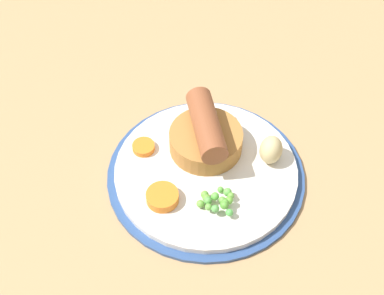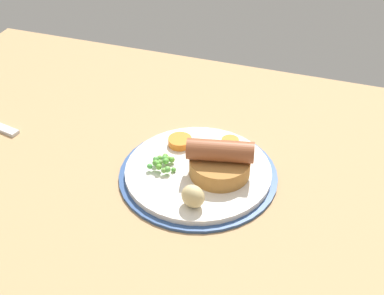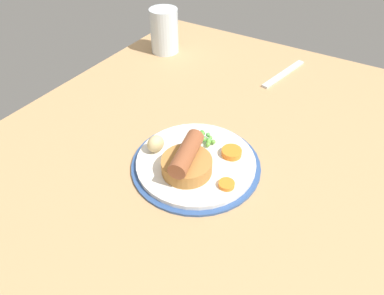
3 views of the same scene
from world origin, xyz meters
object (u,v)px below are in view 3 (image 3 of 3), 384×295
at_px(pea_pile, 204,138).
at_px(potato_chunk_0, 156,144).
at_px(dinner_plate, 196,163).
at_px(drinking_glass, 164,31).
at_px(carrot_slice_1, 232,152).
at_px(carrot_slice_3, 227,184).
at_px(sausage_pudding, 187,162).
at_px(fork, 284,74).

height_order(pea_pile, potato_chunk_0, potato_chunk_0).
distance_m(dinner_plate, pea_pile, 0.06).
distance_m(dinner_plate, drinking_glass, 0.49).
bearing_deg(carrot_slice_1, potato_chunk_0, -63.14).
bearing_deg(drinking_glass, carrot_slice_1, 49.66).
height_order(pea_pile, carrot_slice_1, pea_pile).
bearing_deg(carrot_slice_3, sausage_pudding, -86.59).
height_order(dinner_plate, sausage_pudding, sausage_pudding).
distance_m(potato_chunk_0, carrot_slice_1, 0.14).
bearing_deg(carrot_slice_1, pea_pile, -95.33).
bearing_deg(dinner_plate, carrot_slice_1, 133.30).
relative_size(dinner_plate, pea_pile, 5.43).
height_order(potato_chunk_0, drinking_glass, drinking_glass).
height_order(sausage_pudding, fork, sausage_pudding).
bearing_deg(dinner_plate, carrot_slice_3, 69.91).
height_order(dinner_plate, potato_chunk_0, potato_chunk_0).
bearing_deg(drinking_glass, potato_chunk_0, 32.78).
xyz_separation_m(pea_pile, fork, (-0.36, 0.04, -0.02)).
xyz_separation_m(potato_chunk_0, drinking_glass, (-0.38, -0.25, 0.03)).
relative_size(carrot_slice_1, carrot_slice_3, 1.36).
xyz_separation_m(sausage_pudding, potato_chunk_0, (-0.02, -0.08, -0.01)).
height_order(pea_pile, carrot_slice_3, pea_pile).
relative_size(carrot_slice_1, drinking_glass, 0.31).
xyz_separation_m(sausage_pudding, fork, (-0.44, 0.02, -0.03)).
bearing_deg(dinner_plate, potato_chunk_0, -77.16).
distance_m(sausage_pudding, carrot_slice_1, 0.10).
height_order(fork, drinking_glass, drinking_glass).
bearing_deg(fork, drinking_glass, -70.53).
bearing_deg(drinking_glass, fork, 97.94).
distance_m(carrot_slice_1, fork, 0.37).
xyz_separation_m(carrot_slice_1, fork, (-0.36, -0.03, -0.02)).
distance_m(potato_chunk_0, fork, 0.44).
bearing_deg(pea_pile, drinking_glass, -135.14).
height_order(potato_chunk_0, carrot_slice_1, potato_chunk_0).
bearing_deg(carrot_slice_3, potato_chunk_0, -93.96).
bearing_deg(pea_pile, fork, 174.41).
xyz_separation_m(dinner_plate, carrot_slice_3, (0.03, 0.08, 0.01)).
bearing_deg(potato_chunk_0, fork, 167.04).
bearing_deg(fork, carrot_slice_1, 16.02).
bearing_deg(fork, potato_chunk_0, -1.43).
xyz_separation_m(potato_chunk_0, carrot_slice_1, (-0.06, 0.13, -0.01)).
height_order(dinner_plate, carrot_slice_3, carrot_slice_3).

